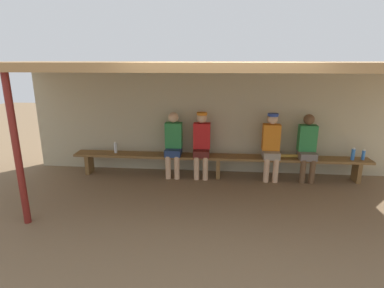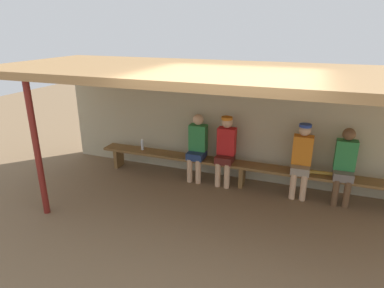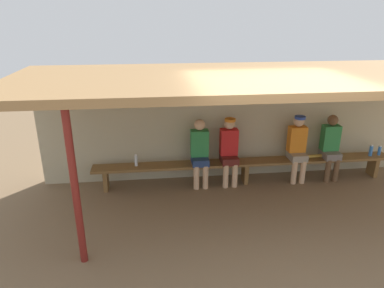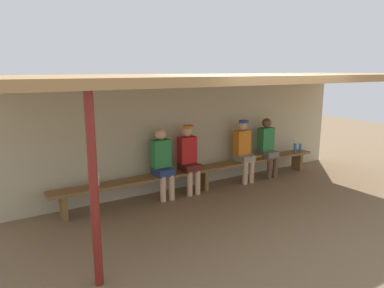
% 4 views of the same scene
% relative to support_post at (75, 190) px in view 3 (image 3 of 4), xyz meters
% --- Properties ---
extents(ground_plane, '(24.00, 24.00, 0.00)m').
position_rel_support_post_xyz_m(ground_plane, '(2.82, 0.55, -1.10)').
color(ground_plane, brown).
extents(back_wall, '(8.00, 0.20, 2.20)m').
position_rel_support_post_xyz_m(back_wall, '(2.82, 2.55, 0.00)').
color(back_wall, '#B7AD8C').
rests_on(back_wall, ground).
extents(dugout_roof, '(8.00, 2.80, 0.12)m').
position_rel_support_post_xyz_m(dugout_roof, '(2.82, 1.25, 1.16)').
color(dugout_roof, '#9E7547').
rests_on(dugout_roof, back_wall).
extents(support_post, '(0.10, 0.10, 2.20)m').
position_rel_support_post_xyz_m(support_post, '(0.00, 0.00, 0.00)').
color(support_post, maroon).
rests_on(support_post, ground).
extents(bench, '(6.00, 0.36, 0.46)m').
position_rel_support_post_xyz_m(bench, '(2.82, 2.10, -0.71)').
color(bench, brown).
rests_on(bench, ground).
extents(player_leftmost, '(0.34, 0.42, 1.34)m').
position_rel_support_post_xyz_m(player_leftmost, '(3.87, 2.10, -0.35)').
color(player_leftmost, gray).
rests_on(player_leftmost, ground).
extents(player_with_sunglasses, '(0.34, 0.42, 1.34)m').
position_rel_support_post_xyz_m(player_with_sunglasses, '(4.57, 2.10, -0.37)').
color(player_with_sunglasses, slate).
rests_on(player_with_sunglasses, ground).
extents(player_rightmost, '(0.34, 0.42, 1.34)m').
position_rel_support_post_xyz_m(player_rightmost, '(2.48, 2.10, -0.35)').
color(player_rightmost, '#591E19').
rests_on(player_rightmost, ground).
extents(player_in_blue, '(0.34, 0.42, 1.34)m').
position_rel_support_post_xyz_m(player_in_blue, '(1.90, 2.10, -0.37)').
color(player_in_blue, navy).
rests_on(player_in_blue, ground).
extents(water_bottle_orange, '(0.06, 0.06, 0.24)m').
position_rel_support_post_xyz_m(water_bottle_orange, '(0.67, 2.12, -0.53)').
color(water_bottle_orange, silver).
rests_on(water_bottle_orange, bench).
extents(water_bottle_blue, '(0.06, 0.06, 0.21)m').
position_rel_support_post_xyz_m(water_bottle_blue, '(5.65, 2.10, -0.54)').
color(water_bottle_blue, blue).
rests_on(water_bottle_blue, bench).
extents(water_bottle_green, '(0.07, 0.07, 0.24)m').
position_rel_support_post_xyz_m(water_bottle_green, '(5.45, 2.07, -0.53)').
color(water_bottle_green, blue).
rests_on(water_bottle_green, bench).
extents(baseball_bat, '(0.76, 0.14, 0.07)m').
position_rel_support_post_xyz_m(baseball_bat, '(4.20, 2.10, -0.61)').
color(baseball_bat, '#B28C33').
rests_on(baseball_bat, bench).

